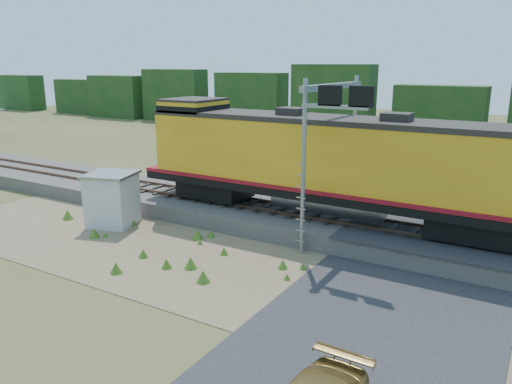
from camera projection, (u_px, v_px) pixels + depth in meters
The scene contains 10 objects.
ground at pixel (208, 268), 19.16m from camera, with size 140.00×140.00×0.00m, color #475123.
ballast at pixel (282, 218), 24.05m from camera, with size 70.00×5.00×0.80m, color slate.
rails at pixel (282, 208), 23.93m from camera, with size 70.00×1.54×0.16m.
dirt_shoulder at pixel (176, 254), 20.57m from camera, with size 26.00×8.00×0.03m, color #8C7754.
road at pixel (395, 302), 16.28m from camera, with size 7.00×66.00×0.86m.
tree_line_north at pixel (432, 110), 49.95m from camera, with size 130.00×3.00×6.50m.
weed_clumps at pixel (143, 250), 20.99m from camera, with size 15.00×6.20×0.56m, color #457020, non-canonical shape.
locomotive at pixel (323, 161), 22.28m from camera, with size 19.16×2.92×4.94m.
shed at pixel (112, 199), 23.95m from camera, with size 2.73×2.73×2.58m.
signal_gantry at pixel (334, 120), 20.88m from camera, with size 2.80×6.20×7.07m.
Camera 1 is at (10.73, -14.34, 7.64)m, focal length 35.00 mm.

